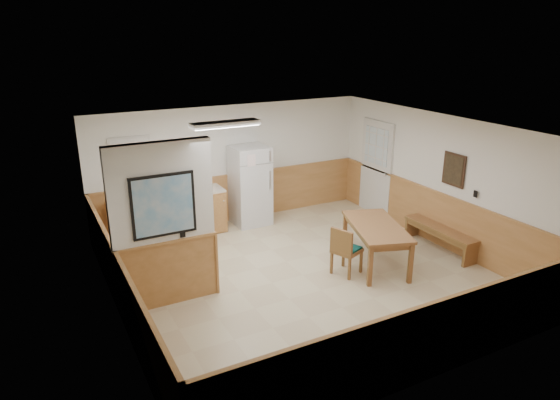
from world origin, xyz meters
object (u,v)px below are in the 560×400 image
refrigerator (250,185)px  dining_table (376,230)px  soap_bottle (130,195)px  dining_bench (440,233)px  dining_chair (344,248)px  fire_extinguisher (206,179)px

refrigerator → dining_table: refrigerator is taller
refrigerator → soap_bottle: size_ratio=7.29×
dining_bench → refrigerator: bearing=131.4°
dining_chair → fire_extinguisher: bearing=92.5°
dining_chair → fire_extinguisher: (-1.33, 2.98, 0.60)m
dining_bench → fire_extinguisher: bearing=139.8°
soap_bottle → dining_table: bearing=-38.8°
refrigerator → soap_bottle: 2.47m
soap_bottle → refrigerator: bearing=-0.2°
dining_chair → soap_bottle: bearing=112.7°
refrigerator → dining_bench: bearing=-49.5°
refrigerator → dining_bench: size_ratio=1.05×
fire_extinguisher → soap_bottle: fire_extinguisher is taller
dining_bench → soap_bottle: bearing=149.9°
dining_bench → fire_extinguisher: 4.67m
soap_bottle → fire_extinguisher: bearing=1.8°
refrigerator → fire_extinguisher: refrigerator is taller
dining_table → refrigerator: bearing=130.1°
refrigerator → fire_extinguisher: size_ratio=3.89×
refrigerator → soap_bottle: bearing=179.1°
dining_chair → fire_extinguisher: 3.32m
dining_table → soap_bottle: bearing=160.2°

